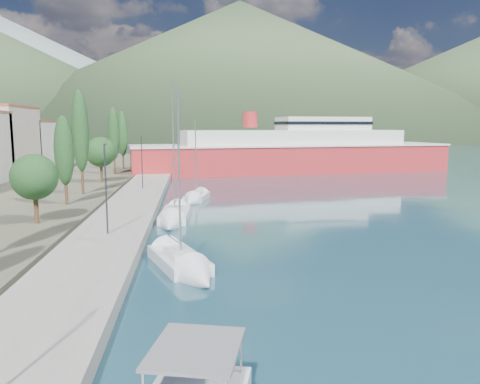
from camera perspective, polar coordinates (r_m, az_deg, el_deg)
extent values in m
plane|color=#1D4453|center=(137.94, -4.57, 4.68)|extent=(1400.00, 1400.00, 0.00)
cube|color=gray|center=(44.69, -13.19, -1.97)|extent=(5.00, 88.00, 0.80)
cone|color=gray|center=(707.40, 0.90, 14.68)|extent=(760.00, 760.00, 180.00)
cone|color=#3B5031|center=(422.82, -0.02, 14.75)|extent=(480.00, 480.00, 115.00)
cube|color=silver|center=(88.52, -24.96, 5.15)|extent=(9.00, 10.00, 8.00)
cube|color=#9E5138|center=(88.46, -25.12, 7.83)|extent=(9.20, 10.20, 0.30)
cylinder|color=#47301E|center=(38.49, -23.59, -1.94)|extent=(0.36, 0.36, 2.16)
sphere|color=#1F451E|center=(38.17, -23.79, 1.70)|extent=(3.45, 3.45, 3.45)
cylinder|color=#47301E|center=(46.70, -20.41, -0.33)|extent=(0.30, 0.30, 1.82)
ellipsoid|color=#1F451E|center=(46.32, -20.66, 4.75)|extent=(1.80, 1.80, 6.47)
cylinder|color=#47301E|center=(53.16, -18.63, 1.05)|extent=(0.30, 0.30, 2.45)
ellipsoid|color=#1F451E|center=(52.82, -18.90, 7.06)|extent=(1.80, 1.80, 8.69)
cylinder|color=#47301E|center=(63.66, -16.53, 2.22)|extent=(0.36, 0.36, 2.43)
sphere|color=#1F451E|center=(63.45, -16.63, 4.70)|extent=(3.88, 3.88, 3.88)
cylinder|color=#47301E|center=(74.18, -15.02, 2.98)|extent=(0.30, 0.30, 2.23)
ellipsoid|color=#1F451E|center=(73.94, -15.17, 6.89)|extent=(1.80, 1.80, 7.91)
cylinder|color=#47301E|center=(83.28, -14.03, 3.51)|extent=(0.30, 0.30, 2.17)
ellipsoid|color=#1F451E|center=(83.05, -14.15, 6.90)|extent=(1.80, 1.80, 7.68)
cylinder|color=#2D2D33|center=(32.41, -16.02, 0.29)|extent=(0.12, 0.12, 6.00)
cube|color=#2D2D33|center=(32.41, -16.15, 5.61)|extent=(0.15, 0.50, 0.12)
cylinder|color=#2D2D33|center=(55.28, -11.87, 3.51)|extent=(0.12, 0.12, 6.00)
cube|color=#2D2D33|center=(55.38, -11.93, 6.62)|extent=(0.15, 0.50, 0.12)
cube|color=slate|center=(12.48, -5.40, -18.44)|extent=(2.75, 3.05, 0.10)
cube|color=silver|center=(27.47, -7.48, -8.42)|extent=(3.94, 5.94, 0.88)
cube|color=silver|center=(26.98, -7.27, -7.43)|extent=(2.00, 2.52, 0.34)
cylinder|color=silver|center=(26.14, -7.44, 2.12)|extent=(0.12, 0.12, 9.29)
cone|color=silver|center=(24.29, -4.89, -10.60)|extent=(2.97, 3.17, 2.25)
cube|color=silver|center=(41.22, -7.90, -2.87)|extent=(2.71, 6.55, 0.91)
cube|color=silver|center=(40.69, -7.97, -2.15)|extent=(1.55, 2.65, 0.35)
cylinder|color=silver|center=(40.10, -8.12, 5.45)|extent=(0.12, 0.12, 11.08)
cone|color=silver|center=(37.21, -8.50, -4.07)|extent=(2.50, 3.13, 2.32)
cube|color=silver|center=(51.41, -5.27, -0.70)|extent=(3.07, 5.02, 0.80)
cube|color=silver|center=(51.03, -5.36, -0.16)|extent=(1.63, 2.10, 0.31)
cylinder|color=silver|center=(50.63, -5.41, 4.19)|extent=(0.12, 0.12, 8.01)
cone|color=silver|center=(48.53, -6.04, -1.23)|extent=(2.50, 2.59, 2.05)
cube|color=red|center=(82.60, 6.32, 3.88)|extent=(56.05, 19.37, 5.31)
cube|color=silver|center=(82.46, 6.34, 5.72)|extent=(56.49, 19.77, 0.28)
cube|color=silver|center=(82.42, 6.36, 6.51)|extent=(38.91, 14.94, 2.84)
cube|color=silver|center=(84.57, 10.03, 8.21)|extent=(16.27, 9.25, 2.27)
cylinder|color=red|center=(80.03, 1.25, 8.82)|extent=(2.46, 2.46, 2.65)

